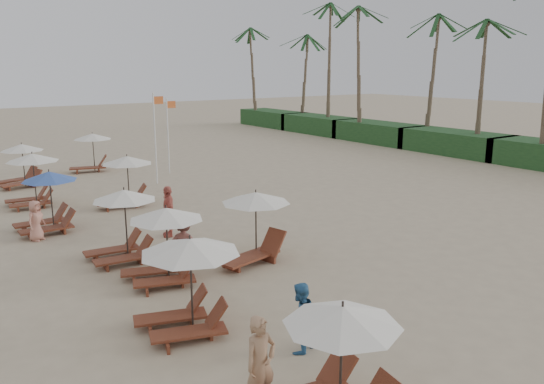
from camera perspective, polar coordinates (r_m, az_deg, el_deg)
ground at (r=15.83m, az=13.03°, el=-10.13°), size 160.00×160.00×0.00m
shrub_hedge at (r=41.20m, az=18.67°, el=4.92°), size 3.20×53.00×1.60m
palm_row at (r=41.49m, az=18.50°, el=17.63°), size 7.00×52.00×12.30m
lounger_station_0 at (r=9.89m, az=6.04°, el=-18.26°), size 2.55×2.16×2.17m
lounger_station_1 at (r=12.95m, az=-9.13°, el=-9.15°), size 2.52×2.36×2.27m
lounger_station_2 at (r=15.99m, az=-11.51°, el=-5.31°), size 2.41×2.18×2.21m
lounger_station_3 at (r=18.07m, az=-15.63°, el=-3.43°), size 2.35×2.03×2.32m
lounger_station_4 at (r=22.20m, az=-22.66°, el=-1.14°), size 2.42×2.03×2.29m
lounger_station_5 at (r=26.44m, az=-24.00°, el=1.35°), size 2.45×2.26×2.37m
lounger_station_6 at (r=31.19m, az=-24.99°, el=2.47°), size 2.57×2.28×2.20m
inland_station_0 at (r=17.25m, az=-2.05°, el=-3.31°), size 2.88×2.24×2.22m
inland_station_1 at (r=25.02m, az=-15.22°, el=1.46°), size 2.83×2.24×2.22m
inland_station_2 at (r=34.11m, az=-18.49°, el=4.26°), size 2.81×2.24×2.22m
beachgoer_near at (r=10.27m, az=-1.21°, el=-17.55°), size 0.70×0.49×1.82m
beachgoer_mid_a at (r=12.16m, az=2.94°, el=-13.03°), size 0.94×0.84×1.59m
beachgoer_mid_b at (r=16.69m, az=-9.18°, el=-5.41°), size 1.32×1.26×1.80m
beachgoer_far_a at (r=20.32m, az=-10.79°, el=-1.99°), size 0.81×1.20×1.90m
beachgoer_far_b at (r=21.28m, az=-23.48°, el=-2.75°), size 0.86×0.81×1.48m
flag_pole_near at (r=29.38m, az=-12.10°, el=5.95°), size 0.59×0.08×4.80m
flag_pole_far at (r=32.19m, az=-10.79°, el=6.21°), size 0.60×0.08×4.38m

